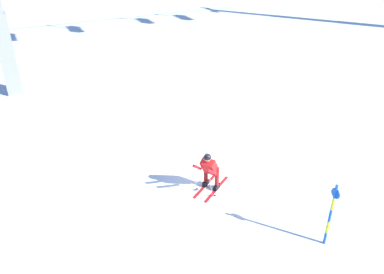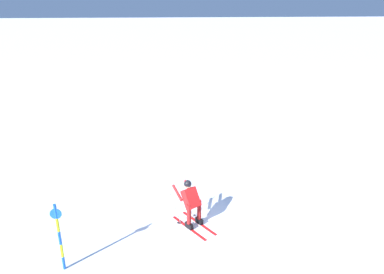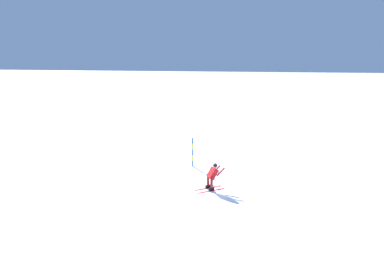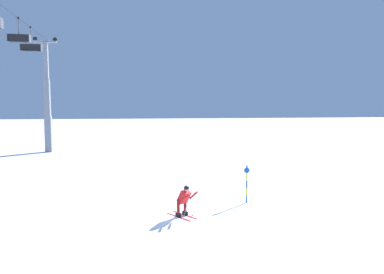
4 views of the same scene
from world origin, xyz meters
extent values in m
plane|color=white|center=(0.00, 0.00, 0.00)|extent=(260.00, 260.00, 0.00)
cube|color=red|center=(-0.26, -0.28, 0.01)|extent=(1.33, 0.94, 0.01)
cube|color=black|center=(-0.26, -0.28, 0.09)|extent=(0.29, 0.25, 0.16)
cylinder|color=maroon|center=(-0.26, -0.28, 0.49)|extent=(0.13, 0.13, 0.64)
cube|color=red|center=(-0.49, 0.05, 0.01)|extent=(1.33, 0.94, 0.01)
cube|color=black|center=(-0.49, 0.05, 0.09)|extent=(0.29, 0.25, 0.16)
cylinder|color=maroon|center=(-0.49, 0.05, 0.49)|extent=(0.13, 0.13, 0.64)
cube|color=red|center=(-0.50, -0.20, 0.90)|extent=(0.67, 0.64, 0.64)
sphere|color=beige|center=(-0.63, -0.28, 1.27)|extent=(0.21, 0.21, 0.21)
sphere|color=black|center=(-0.63, -0.28, 1.31)|extent=(0.23, 0.23, 0.23)
cylinder|color=red|center=(-0.67, -0.59, 1.00)|extent=(0.45, 0.34, 0.42)
cylinder|color=gray|center=(-0.67, -0.65, 0.42)|extent=(0.34, 0.38, 1.09)
cylinder|color=black|center=(-0.50, -0.59, 0.05)|extent=(0.07, 0.07, 0.01)
cylinder|color=red|center=(-0.93, -0.21, 1.00)|extent=(0.45, 0.34, 0.42)
cylinder|color=gray|center=(-0.98, -0.19, 0.42)|extent=(0.46, 0.18, 1.09)
cylinder|color=black|center=(-0.86, -0.05, 0.05)|extent=(0.07, 0.07, 0.01)
cylinder|color=blue|center=(1.16, -3.59, 0.19)|extent=(0.07, 0.07, 0.38)
cylinder|color=yellow|center=(1.16, -3.59, 0.57)|extent=(0.07, 0.07, 0.38)
cylinder|color=blue|center=(1.16, -3.59, 0.95)|extent=(0.07, 0.07, 0.38)
cylinder|color=yellow|center=(1.16, -3.59, 1.33)|extent=(0.07, 0.07, 0.38)
cylinder|color=blue|center=(1.16, -3.59, 1.71)|extent=(0.07, 0.07, 0.38)
cylinder|color=blue|center=(1.18, -3.59, 1.65)|extent=(0.02, 0.28, 0.28)
camera|label=1|loc=(-5.32, -8.89, 7.53)|focal=36.27mm
camera|label=2|loc=(8.72, -1.02, 6.45)|focal=33.41mm
camera|label=3|loc=(-2.24, 15.69, 6.92)|focal=30.04mm
camera|label=4|loc=(-14.97, 1.87, 4.78)|focal=32.08mm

